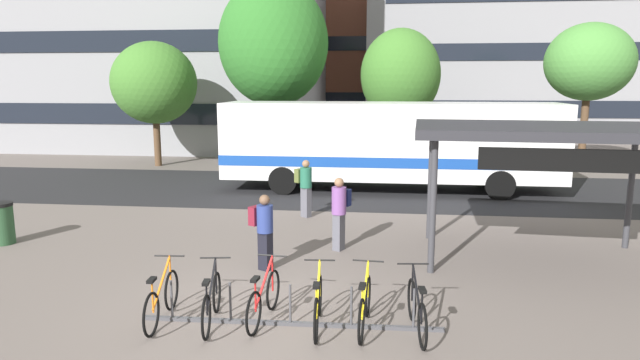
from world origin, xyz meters
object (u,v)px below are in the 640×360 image
at_px(parked_bicycle_black_1, 212,302).
at_px(commuter_maroon_pack_1, 264,227).
at_px(parked_bicycle_yellow_4, 365,306).
at_px(commuter_navy_pack_0, 340,208).
at_px(street_tree_0, 154,83).
at_px(street_tree_1, 589,62).
at_px(transit_shelter, 544,135).
at_px(street_tree_2, 274,43).
at_px(city_bus, 391,142).
at_px(street_tree_3, 400,75).
at_px(parked_bicycle_black_5, 417,310).
at_px(parked_bicycle_red_2, 264,299).
at_px(parked_bicycle_orange_0, 162,300).
at_px(trash_bin, 2,223).
at_px(parked_bicycle_yellow_3, 318,305).
at_px(commuter_olive_pack_2, 305,184).

xyz_separation_m(parked_bicycle_black_1, commuter_maroon_pack_1, (0.27, 2.74, 0.55)).
distance_m(parked_bicycle_yellow_4, commuter_navy_pack_0, 4.30).
height_order(street_tree_0, street_tree_1, street_tree_1).
height_order(transit_shelter, commuter_navy_pack_0, transit_shelter).
bearing_deg(street_tree_2, city_bus, -40.50).
height_order(parked_bicycle_yellow_4, commuter_maroon_pack_1, commuter_maroon_pack_1).
height_order(commuter_maroon_pack_1, street_tree_3, street_tree_3).
bearing_deg(parked_bicycle_black_5, street_tree_0, 28.03).
relative_size(parked_bicycle_black_1, parked_bicycle_red_2, 1.00).
bearing_deg(street_tree_0, parked_bicycle_black_5, -55.85).
height_order(street_tree_1, street_tree_3, street_tree_1).
bearing_deg(transit_shelter, parked_bicycle_orange_0, -146.13).
bearing_deg(street_tree_3, trash_bin, -123.41).
xyz_separation_m(parked_bicycle_orange_0, trash_bin, (-5.66, 3.85, 0.13)).
xyz_separation_m(city_bus, parked_bicycle_black_5, (0.29, -11.68, -1.39)).
bearing_deg(parked_bicycle_black_5, city_bus, -4.69).
bearing_deg(parked_bicycle_orange_0, parked_bicycle_black_5, -93.29).
relative_size(parked_bicycle_yellow_3, street_tree_1, 0.27).
distance_m(parked_bicycle_black_1, street_tree_2, 17.12).
bearing_deg(street_tree_0, parked_bicycle_red_2, -61.94).
distance_m(commuter_olive_pack_2, street_tree_1, 15.51).
height_order(parked_bicycle_yellow_4, street_tree_1, street_tree_1).
distance_m(parked_bicycle_orange_0, parked_bicycle_black_1, 0.85).
bearing_deg(parked_bicycle_yellow_3, trash_bin, 61.87).
distance_m(transit_shelter, commuter_olive_pack_2, 6.85).
distance_m(parked_bicycle_black_1, street_tree_0, 18.72).
height_order(parked_bicycle_red_2, parked_bicycle_yellow_3, same).
distance_m(street_tree_2, street_tree_3, 6.44).
bearing_deg(street_tree_1, parked_bicycle_yellow_4, -117.68).
bearing_deg(city_bus, commuter_maroon_pack_1, -106.69).
bearing_deg(trash_bin, commuter_olive_pack_2, 27.21).
relative_size(parked_bicycle_black_5, street_tree_3, 0.27).
xyz_separation_m(city_bus, parked_bicycle_orange_0, (-3.86, -11.74, -1.39)).
distance_m(street_tree_1, street_tree_2, 13.87).
xyz_separation_m(transit_shelter, commuter_maroon_pack_1, (-5.88, -1.33, -1.87)).
bearing_deg(parked_bicycle_red_2, commuter_navy_pack_0, -6.98).
xyz_separation_m(parked_bicycle_yellow_4, street_tree_1, (9.13, 17.41, 4.39)).
height_order(street_tree_2, street_tree_3, street_tree_2).
bearing_deg(street_tree_3, street_tree_2, -153.39).
distance_m(trash_bin, street_tree_0, 13.26).
height_order(city_bus, parked_bicycle_black_5, city_bus).
bearing_deg(parked_bicycle_yellow_4, street_tree_3, 0.77).
height_order(city_bus, street_tree_0, street_tree_0).
xyz_separation_m(transit_shelter, street_tree_0, (-14.06, 12.52, 1.08)).
xyz_separation_m(parked_bicycle_black_5, transit_shelter, (2.85, 4.01, 2.42)).
relative_size(city_bus, commuter_olive_pack_2, 7.11).
bearing_deg(parked_bicycle_black_5, street_tree_2, 12.63).
height_order(street_tree_0, street_tree_3, street_tree_3).
distance_m(parked_bicycle_yellow_4, parked_bicycle_black_5, 0.82).
bearing_deg(street_tree_0, commuter_maroon_pack_1, -59.44).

